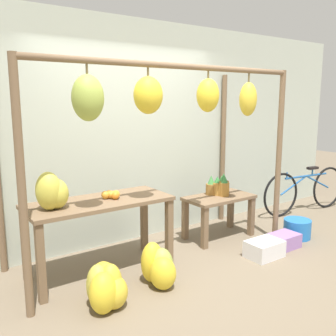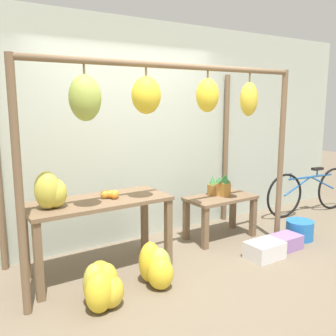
# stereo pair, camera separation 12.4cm
# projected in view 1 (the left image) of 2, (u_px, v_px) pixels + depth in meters

# --- Properties ---
(ground_plane) EXTENTS (20.00, 20.00, 0.00)m
(ground_plane) POSITION_uv_depth(u_px,v_px,m) (192.00, 277.00, 3.88)
(ground_plane) COLOR #756651
(shop_wall_back) EXTENTS (8.00, 0.08, 2.80)m
(shop_wall_back) POSITION_uv_depth(u_px,v_px,m) (127.00, 133.00, 4.72)
(shop_wall_back) COLOR #B7C1B2
(shop_wall_back) RESTS_ON ground_plane
(stall_awning) EXTENTS (3.21, 1.19, 2.17)m
(stall_awning) POSITION_uv_depth(u_px,v_px,m) (163.00, 117.00, 3.84)
(stall_awning) COLOR brown
(stall_awning) RESTS_ON ground_plane
(display_table_main) EXTENTS (1.49, 0.63, 0.79)m
(display_table_main) POSITION_uv_depth(u_px,v_px,m) (100.00, 213.00, 3.88)
(display_table_main) COLOR brown
(display_table_main) RESTS_ON ground_plane
(display_table_side) EXTENTS (0.92, 0.50, 0.56)m
(display_table_side) POSITION_uv_depth(u_px,v_px,m) (219.00, 205.00, 4.94)
(display_table_side) COLOR brown
(display_table_side) RESTS_ON ground_plane
(banana_pile_on_table) EXTENTS (0.33, 0.29, 0.36)m
(banana_pile_on_table) POSITION_uv_depth(u_px,v_px,m) (52.00, 192.00, 3.51)
(banana_pile_on_table) COLOR gold
(banana_pile_on_table) RESTS_ON display_table_main
(orange_pile) EXTENTS (0.19, 0.16, 0.09)m
(orange_pile) POSITION_uv_depth(u_px,v_px,m) (111.00, 195.00, 3.91)
(orange_pile) COLOR orange
(orange_pile) RESTS_ON display_table_main
(pineapple_cluster) EXTENTS (0.26, 0.29, 0.29)m
(pineapple_cluster) POSITION_uv_depth(u_px,v_px,m) (220.00, 187.00, 4.95)
(pineapple_cluster) COLOR #A3702D
(pineapple_cluster) RESTS_ON display_table_side
(banana_pile_ground_left) EXTENTS (0.47, 0.52, 0.40)m
(banana_pile_ground_left) POSITION_uv_depth(u_px,v_px,m) (106.00, 287.00, 3.29)
(banana_pile_ground_left) COLOR gold
(banana_pile_ground_left) RESTS_ON ground_plane
(banana_pile_ground_right) EXTENTS (0.38, 0.48, 0.42)m
(banana_pile_ground_right) POSITION_uv_depth(u_px,v_px,m) (159.00, 267.00, 3.68)
(banana_pile_ground_right) COLOR #9EB247
(banana_pile_ground_right) RESTS_ON ground_plane
(fruit_crate_white) EXTENTS (0.42, 0.30, 0.20)m
(fruit_crate_white) POSITION_uv_depth(u_px,v_px,m) (264.00, 249.00, 4.36)
(fruit_crate_white) COLOR silver
(fruit_crate_white) RESTS_ON ground_plane
(blue_bucket) EXTENTS (0.35, 0.35, 0.25)m
(blue_bucket) POSITION_uv_depth(u_px,v_px,m) (297.00, 229.00, 4.98)
(blue_bucket) COLOR blue
(blue_bucket) RESTS_ON ground_plane
(parked_bicycle) EXTENTS (1.78, 0.23, 0.74)m
(parked_bicycle) POSITION_uv_depth(u_px,v_px,m) (305.00, 190.00, 6.09)
(parked_bicycle) COLOR black
(parked_bicycle) RESTS_ON ground_plane
(fruit_crate_purple) EXTENTS (0.37, 0.27, 0.18)m
(fruit_crate_purple) POSITION_uv_depth(u_px,v_px,m) (284.00, 241.00, 4.64)
(fruit_crate_purple) COLOR #9970B7
(fruit_crate_purple) RESTS_ON ground_plane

